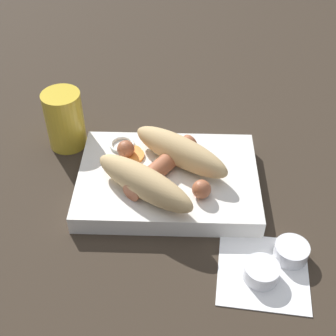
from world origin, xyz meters
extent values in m
plane|color=#33281E|center=(0.00, 0.00, 0.00)|extent=(3.00, 3.00, 0.00)
cube|color=silver|center=(0.00, 0.00, 0.01)|extent=(0.26, 0.19, 0.03)
ellipsoid|color=tan|center=(-0.03, -0.04, 0.05)|extent=(0.15, 0.13, 0.05)
ellipsoid|color=tan|center=(0.02, 0.02, 0.05)|extent=(0.15, 0.13, 0.05)
cylinder|color=#9E5638|center=(-0.01, 0.00, 0.04)|extent=(0.10, 0.13, 0.03)
sphere|color=#9E5638|center=(0.05, -0.04, 0.04)|extent=(0.03, 0.03, 0.03)
sphere|color=#9E5638|center=(-0.06, 0.04, 0.04)|extent=(0.03, 0.03, 0.03)
cylinder|color=orange|center=(-0.06, 0.04, 0.03)|extent=(0.04, 0.04, 0.00)
cylinder|color=#F99E4C|center=(-0.05, 0.04, 0.03)|extent=(0.04, 0.04, 0.00)
cylinder|color=orange|center=(-0.05, 0.03, 0.03)|extent=(0.04, 0.04, 0.00)
torus|color=silver|center=(-0.07, 0.06, 0.03)|extent=(0.04, 0.04, 0.01)
cube|color=white|center=(0.12, -0.15, 0.00)|extent=(0.12, 0.12, 0.00)
cylinder|color=white|center=(0.12, -0.15, 0.01)|extent=(0.04, 0.04, 0.02)
cylinder|color=maroon|center=(0.12, -0.15, 0.00)|extent=(0.04, 0.04, 0.01)
cylinder|color=white|center=(0.16, -0.12, 0.01)|extent=(0.04, 0.04, 0.02)
cylinder|color=maroon|center=(0.16, -0.12, 0.00)|extent=(0.04, 0.04, 0.01)
cylinder|color=gold|center=(-0.17, 0.10, 0.05)|extent=(0.06, 0.06, 0.10)
camera|label=1|loc=(0.02, -0.49, 0.49)|focal=50.00mm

